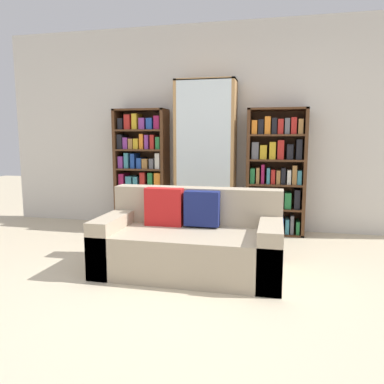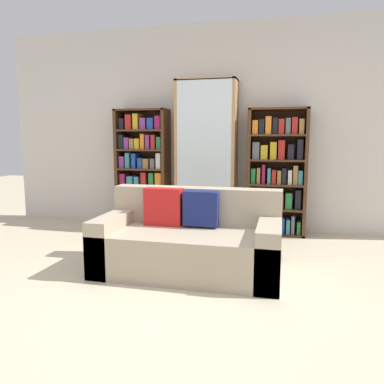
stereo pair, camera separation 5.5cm
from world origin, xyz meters
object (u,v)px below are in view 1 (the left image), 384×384
Objects in this scene: couch at (190,242)px; bookshelf_right at (276,173)px; bookshelf_left at (142,171)px; display_cabinet at (206,157)px; wine_bottle at (247,233)px.

bookshelf_right is at bearing 64.66° from couch.
bookshelf_right is at bearing 0.01° from bookshelf_left.
bookshelf_left is 1.01× the size of bookshelf_right.
bookshelf_left is at bearing 123.62° from couch.
display_cabinet is 1.23× the size of bookshelf_right.
display_cabinet is (0.89, -0.02, 0.19)m from bookshelf_left.
couch is 1.02× the size of bookshelf_left.
display_cabinet is at bearing 131.15° from wine_bottle.
bookshelf_right is at bearing 68.04° from wine_bottle.
bookshelf_left is 1.77m from wine_bottle.
display_cabinet is (-0.16, 1.56, 0.70)m from couch.
display_cabinet is 0.92m from bookshelf_right.
display_cabinet is at bearing -1.01° from bookshelf_left.
wine_bottle is (-0.29, -0.72, -0.61)m from bookshelf_right.
couch is 0.98m from wine_bottle.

